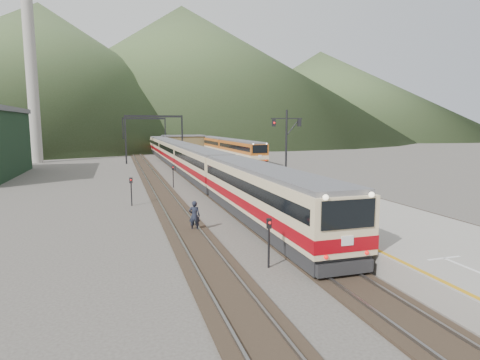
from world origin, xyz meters
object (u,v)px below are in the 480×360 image
object	(u,v)px
second_train	(226,148)
main_train	(185,157)
worker	(194,216)
signal_mast	(286,146)

from	to	relation	value
second_train	main_train	bearing A→B (deg)	-118.57
second_train	worker	world-z (taller)	second_train
main_train	worker	bearing A→B (deg)	-98.25
main_train	worker	size ratio (longest dim) A/B	43.72
main_train	second_train	size ratio (longest dim) A/B	2.09
second_train	signal_mast	distance (m)	50.75
second_train	signal_mast	size ratio (longest dim) A/B	6.05
signal_mast	second_train	bearing A→B (deg)	79.77
main_train	signal_mast	size ratio (longest dim) A/B	12.66
main_train	second_train	distance (m)	24.05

